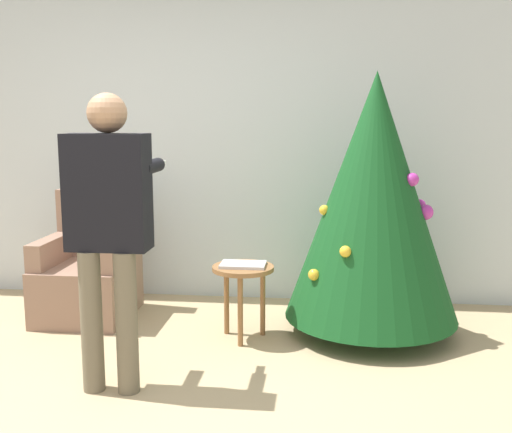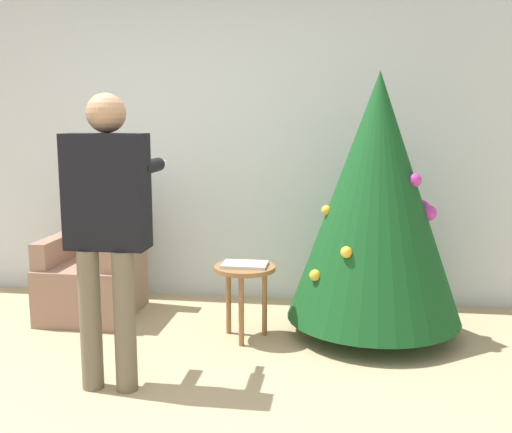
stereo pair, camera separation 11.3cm
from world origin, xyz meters
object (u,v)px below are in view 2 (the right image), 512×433
Objects in this scene: christmas_tree at (376,198)px; armchair at (95,272)px; side_stool at (245,278)px; person_standing at (107,215)px.

christmas_tree is 2.21m from armchair.
armchair is 1.86× the size of side_stool.
person_standing reaches higher than armchair.
side_stool is (-0.87, -0.21, -0.54)m from christmas_tree.
armchair is at bearing 163.41° from side_stool.
christmas_tree is 1.92× the size of armchair.
person_standing is (-1.50, -1.04, 0.02)m from christmas_tree.
person_standing is 1.17m from side_stool.
christmas_tree is 3.55× the size of side_stool.
armchair is (-2.11, 0.16, -0.64)m from christmas_tree.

